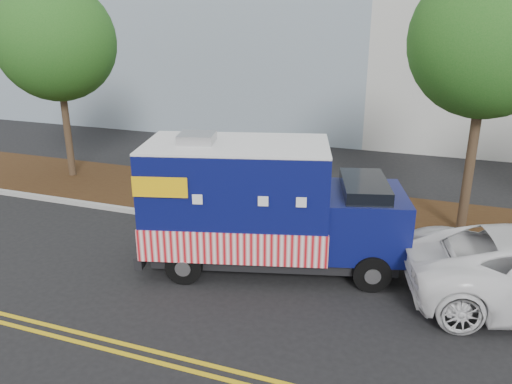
% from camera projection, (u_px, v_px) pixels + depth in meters
% --- Properties ---
extents(ground, '(120.00, 120.00, 0.00)m').
position_uv_depth(ground, '(218.00, 248.00, 13.40)').
color(ground, black).
rests_on(ground, ground).
extents(curb, '(120.00, 0.18, 0.15)m').
position_uv_depth(curb, '(238.00, 226.00, 14.62)').
color(curb, '#9E9E99').
rests_on(curb, ground).
extents(mulch_strip, '(120.00, 4.00, 0.15)m').
position_uv_depth(mulch_strip, '(261.00, 203.00, 16.48)').
color(mulch_strip, black).
rests_on(mulch_strip, ground).
extents(centerline_near, '(120.00, 0.10, 0.01)m').
position_uv_depth(centerline_near, '(122.00, 344.00, 9.45)').
color(centerline_near, gold).
rests_on(centerline_near, ground).
extents(centerline_far, '(120.00, 0.10, 0.01)m').
position_uv_depth(centerline_far, '(114.00, 351.00, 9.23)').
color(centerline_far, gold).
rests_on(centerline_far, ground).
extents(tree_a, '(4.18, 4.18, 7.16)m').
position_uv_depth(tree_a, '(56.00, 42.00, 17.57)').
color(tree_a, '#38281C').
rests_on(tree_a, ground).
extents(tree_c, '(3.94, 3.94, 7.30)m').
position_uv_depth(tree_c, '(488.00, 40.00, 12.46)').
color(tree_c, '#38281C').
rests_on(tree_c, ground).
extents(sign_post, '(0.06, 0.06, 2.40)m').
position_uv_depth(sign_post, '(215.00, 184.00, 14.78)').
color(sign_post, '#473828').
rests_on(sign_post, ground).
extents(food_truck, '(6.66, 3.85, 3.32)m').
position_uv_depth(food_truck, '(260.00, 208.00, 12.02)').
color(food_truck, black).
rests_on(food_truck, ground).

